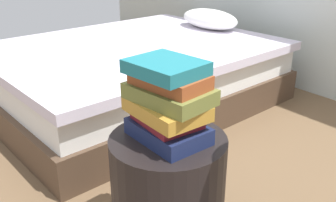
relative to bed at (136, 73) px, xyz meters
The scene contains 8 objects.
bed is the anchor object (origin of this frame).
side_table 1.50m from the bed, 29.33° to the right, with size 0.44×0.44×0.48m, color black.
book_navy 1.52m from the bed, 29.32° to the right, with size 0.28×0.20×0.06m, color #19234C.
book_maroon 1.53m from the bed, 29.49° to the right, with size 0.23×0.18×0.04m, color maroon.
book_ochre 1.55m from the bed, 29.52° to the right, with size 0.28×0.20×0.05m, color #B7842D.
book_olive 1.56m from the bed, 29.09° to the right, with size 0.30×0.19×0.06m, color olive.
book_rust 1.57m from the bed, 29.15° to the right, with size 0.26×0.16×0.05m, color #994723.
book_teal 1.59m from the bed, 29.61° to the right, with size 0.24×0.20×0.05m, color #1E727F.
Camera 1 is at (0.97, -0.77, 1.15)m, focal length 40.87 mm.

